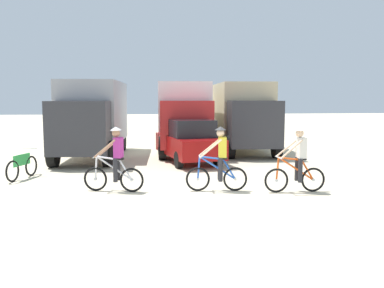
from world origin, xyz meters
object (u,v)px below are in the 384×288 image
Objects in this scene: box_truck_tan_camper at (243,113)px; cyclist_cowboy_hat at (219,161)px; cyclist_near_camera at (297,162)px; bicycle_spare at (22,167)px; box_truck_avon_van at (184,113)px; cyclist_orange_shirt at (115,162)px; box_truck_grey_hauler at (93,115)px; sedan_parked at (189,141)px.

cyclist_cowboy_hat is (-2.86, -8.78, -1.03)m from box_truck_tan_camper.
bicycle_spare is at bearing 160.36° from cyclist_near_camera.
bicycle_spare is (-5.88, -6.31, -1.48)m from box_truck_avon_van.
cyclist_near_camera is 1.09× the size of bicycle_spare.
box_truck_avon_van is 8.87m from cyclist_cowboy_hat.
box_truck_tan_camper reaches higher than cyclist_orange_shirt.
cyclist_cowboy_hat is at bearing 169.49° from cyclist_near_camera.
box_truck_tan_camper is 10.95m from bicycle_spare.
cyclist_orange_shirt is 1.09× the size of bicycle_spare.
box_truck_grey_hauler and box_truck_tan_camper have the same top height.
cyclist_near_camera is (-0.73, -9.17, -1.03)m from box_truck_tan_camper.
cyclist_near_camera is at bearing -67.17° from sedan_parked.
box_truck_avon_van is 8.75m from bicycle_spare.
box_truck_tan_camper reaches higher than sedan_parked.
sedan_parked is at bearing 62.28° from cyclist_orange_shirt.
box_truck_tan_camper is at bearing 71.96° from cyclist_cowboy_hat.
cyclist_orange_shirt is at bearing -123.97° from box_truck_tan_camper.
box_truck_tan_camper reaches higher than bicycle_spare.
box_truck_avon_van is 3.77× the size of cyclist_cowboy_hat.
box_truck_grey_hauler is 3.78× the size of cyclist_near_camera.
box_truck_avon_van and box_truck_tan_camper have the same top height.
box_truck_tan_camper is at bearing 35.38° from bicycle_spare.
box_truck_grey_hauler reaches higher than bicycle_spare.
box_truck_avon_van reaches higher than cyclist_cowboy_hat.
box_truck_grey_hauler reaches higher than sedan_parked.
cyclist_orange_shirt is (-2.77, -8.53, -1.03)m from box_truck_avon_van.
cyclist_cowboy_hat is 6.50m from bicycle_spare.
cyclist_orange_shirt is at bearing -78.64° from box_truck_grey_hauler.
box_truck_tan_camper is at bearing 48.54° from sedan_parked.
box_truck_grey_hauler is 3.78× the size of cyclist_orange_shirt.
cyclist_cowboy_hat is (0.10, -8.81, -1.03)m from box_truck_avon_van.
box_truck_grey_hauler is at bearing 101.36° from cyclist_orange_shirt.
box_truck_avon_van is at bearing 179.35° from box_truck_tan_camper.
box_truck_avon_van reaches higher than cyclist_orange_shirt.
box_truck_tan_camper is 1.54× the size of sedan_parked.
box_truck_avon_van is 1.00× the size of box_truck_tan_camper.
cyclist_cowboy_hat is (2.87, -0.28, 0.00)m from cyclist_orange_shirt.
cyclist_orange_shirt is at bearing -107.95° from box_truck_avon_van.
box_truck_avon_van is 3.77× the size of cyclist_near_camera.
box_truck_grey_hauler is at bearing 70.78° from bicycle_spare.
sedan_parked is 5.62m from cyclist_orange_shirt.
cyclist_near_camera is (2.23, -9.21, -1.03)m from box_truck_avon_van.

